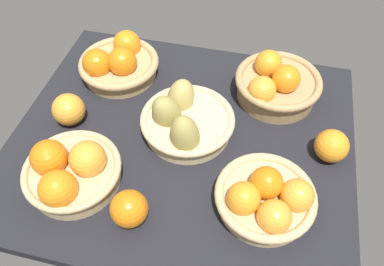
# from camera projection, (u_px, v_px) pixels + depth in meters

# --- Properties ---
(market_tray) EXTENTS (0.84, 0.72, 0.03)m
(market_tray) POSITION_uv_depth(u_px,v_px,m) (182.00, 141.00, 0.95)
(market_tray) COLOR black
(market_tray) RESTS_ON ground
(basket_near_left) EXTENTS (0.22, 0.22, 0.11)m
(basket_near_left) POSITION_uv_depth(u_px,v_px,m) (70.00, 171.00, 0.82)
(basket_near_left) COLOR tan
(basket_near_left) RESTS_ON market_tray
(basket_far_right) EXTENTS (0.23, 0.23, 0.12)m
(basket_far_right) POSITION_uv_depth(u_px,v_px,m) (276.00, 84.00, 0.99)
(basket_far_right) COLOR tan
(basket_far_right) RESTS_ON market_tray
(basket_near_right) EXTENTS (0.22, 0.22, 0.10)m
(basket_near_right) POSITION_uv_depth(u_px,v_px,m) (267.00, 198.00, 0.79)
(basket_near_right) COLOR tan
(basket_near_right) RESTS_ON market_tray
(basket_center_pears) EXTENTS (0.23, 0.23, 0.13)m
(basket_center_pears) POSITION_uv_depth(u_px,v_px,m) (184.00, 120.00, 0.92)
(basket_center_pears) COLOR #D3BC8C
(basket_center_pears) RESTS_ON market_tray
(basket_far_left) EXTENTS (0.22, 0.22, 0.11)m
(basket_far_left) POSITION_uv_depth(u_px,v_px,m) (118.00, 63.00, 1.06)
(basket_far_left) COLOR tan
(basket_far_left) RESTS_ON market_tray
(loose_orange_front_gap) EXTENTS (0.08, 0.08, 0.08)m
(loose_orange_front_gap) POSITION_uv_depth(u_px,v_px,m) (331.00, 146.00, 0.87)
(loose_orange_front_gap) COLOR orange
(loose_orange_front_gap) RESTS_ON market_tray
(loose_orange_back_gap) EXTENTS (0.08, 0.08, 0.08)m
(loose_orange_back_gap) POSITION_uv_depth(u_px,v_px,m) (129.00, 209.00, 0.77)
(loose_orange_back_gap) COLOR orange
(loose_orange_back_gap) RESTS_ON market_tray
(loose_orange_side_gap) EXTENTS (0.08, 0.08, 0.08)m
(loose_orange_side_gap) POSITION_uv_depth(u_px,v_px,m) (69.00, 110.00, 0.94)
(loose_orange_side_gap) COLOR #F49E33
(loose_orange_side_gap) RESTS_ON market_tray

